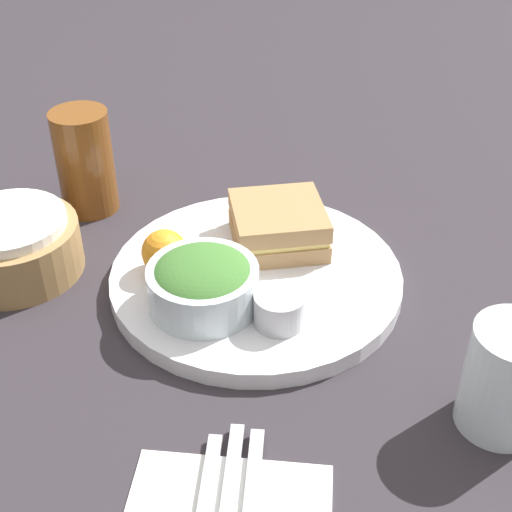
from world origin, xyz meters
TOP-DOWN VIEW (x-y plane):
  - ground_plane at (0.00, 0.00)m, footprint 4.00×4.00m
  - plate at (0.00, 0.00)m, footprint 0.32×0.32m
  - sandwich at (0.06, -0.02)m, footprint 0.13×0.13m
  - salad_bowl at (-0.06, 0.05)m, footprint 0.12×0.12m
  - dressing_cup at (-0.08, -0.03)m, footprint 0.05×0.05m
  - orange_wedge at (-0.01, 0.10)m, footprint 0.05×0.05m
  - drink_glass at (0.14, 0.23)m, footprint 0.07×0.07m
  - bread_basket at (-0.00, 0.28)m, footprint 0.15×0.15m
  - water_glass at (-0.18, -0.24)m, footprint 0.08×0.08m

SIDE VIEW (x-z plane):
  - ground_plane at x=0.00m, z-range 0.00..0.00m
  - plate at x=0.00m, z-range 0.00..0.02m
  - bread_basket at x=0.00m, z-range 0.00..0.07m
  - dressing_cup at x=-0.08m, z-range 0.02..0.05m
  - sandwich at x=0.06m, z-range 0.02..0.07m
  - orange_wedge at x=-0.01m, z-range 0.02..0.07m
  - salad_bowl at x=-0.06m, z-range 0.02..0.08m
  - water_glass at x=-0.18m, z-range 0.00..0.11m
  - drink_glass at x=0.14m, z-range 0.00..0.13m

